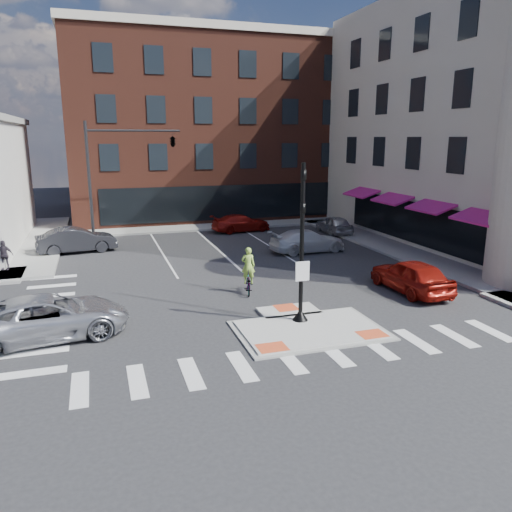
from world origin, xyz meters
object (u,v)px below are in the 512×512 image
object	(u,v)px
silver_suv	(48,317)
pedestrian_b	(4,255)
bg_car_silver	(334,225)
cyclist	(248,278)
red_sedan	(411,276)
bg_car_red	(241,223)
bg_car_dark	(77,240)
white_pickup	(307,241)

from	to	relation	value
silver_suv	pedestrian_b	distance (m)	10.62
bg_car_silver	cyclist	distance (m)	15.74
cyclist	bg_car_silver	bearing A→B (deg)	-116.22
red_sedan	bg_car_red	bearing A→B (deg)	-80.90
silver_suv	cyclist	size ratio (longest dim) A/B	2.59
bg_car_silver	silver_suv	bearing A→B (deg)	40.81
red_sedan	cyclist	size ratio (longest dim) A/B	2.11
bg_car_red	pedestrian_b	size ratio (longest dim) A/B	2.83
bg_car_dark	pedestrian_b	xyz separation A→B (m)	(-3.50, -3.85, 0.16)
pedestrian_b	bg_car_silver	bearing A→B (deg)	19.11
bg_car_dark	bg_car_silver	size ratio (longest dim) A/B	1.20
bg_car_dark	pedestrian_b	distance (m)	5.21
bg_car_red	cyclist	size ratio (longest dim) A/B	2.08
silver_suv	bg_car_red	bearing A→B (deg)	-42.92
silver_suv	cyclist	bearing A→B (deg)	-79.11
white_pickup	cyclist	distance (m)	9.18
bg_car_silver	pedestrian_b	size ratio (longest dim) A/B	2.49
bg_car_dark	cyclist	distance (m)	13.58
cyclist	red_sedan	bearing A→B (deg)	178.00
red_sedan	bg_car_dark	xyz separation A→B (m)	(-14.89, 13.34, 0.00)
bg_car_dark	pedestrian_b	world-z (taller)	pedestrian_b
silver_suv	bg_car_red	world-z (taller)	silver_suv
silver_suv	bg_car_silver	size ratio (longest dim) A/B	1.41
white_pickup	bg_car_red	size ratio (longest dim) A/B	1.07
red_sedan	white_pickup	xyz separation A→B (m)	(-1.20, 9.11, -0.08)
bg_car_silver	pedestrian_b	xyz separation A→B (m)	(-21.50, -4.56, 0.27)
bg_car_silver	pedestrian_b	distance (m)	21.98
white_pickup	bg_car_dark	bearing A→B (deg)	69.71
bg_car_silver	bg_car_red	distance (m)	6.99
silver_suv	white_pickup	world-z (taller)	silver_suv
white_pickup	bg_car_red	xyz separation A→B (m)	(-2.01, 7.92, -0.04)
cyclist	pedestrian_b	xyz separation A→B (m)	(-11.20, 7.33, 0.22)
silver_suv	red_sedan	size ratio (longest dim) A/B	1.23
silver_suv	cyclist	xyz separation A→B (m)	(8.30, 2.88, -0.05)
bg_car_red	pedestrian_b	world-z (taller)	pedestrian_b
bg_car_dark	silver_suv	bearing A→B (deg)	168.91
bg_car_dark	pedestrian_b	bearing A→B (deg)	129.07
red_sedan	white_pickup	distance (m)	9.19
bg_car_red	red_sedan	bearing A→B (deg)	-176.00
red_sedan	pedestrian_b	bearing A→B (deg)	-28.88
bg_car_red	pedestrian_b	distance (m)	16.95
bg_car_dark	cyclist	world-z (taller)	cyclist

